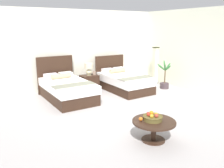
{
  "coord_description": "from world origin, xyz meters",
  "views": [
    {
      "loc": [
        -3.45,
        -5.01,
        2.21
      ],
      "look_at": [
        -0.16,
        0.5,
        0.64
      ],
      "focal_mm": 37.76,
      "sensor_mm": 36.0,
      "label": 1
    }
  ],
  "objects_px": {
    "loose_apple": "(148,114)",
    "floor_lamp_corner": "(155,66)",
    "bed_near_corner": "(124,81)",
    "coffee_table": "(154,126)",
    "nightstand": "(89,83)",
    "table_lamp": "(89,68)",
    "bed_near_window": "(67,89)",
    "fruit_bowl": "(153,117)",
    "potted_palm": "(165,81)",
    "loose_orange": "(141,119)",
    "vase": "(94,73)"
  },
  "relations": [
    {
      "from": "bed_near_corner",
      "to": "floor_lamp_corner",
      "type": "bearing_deg",
      "value": 8.13
    },
    {
      "from": "fruit_bowl",
      "to": "loose_apple",
      "type": "distance_m",
      "value": 0.25
    },
    {
      "from": "floor_lamp_corner",
      "to": "loose_apple",
      "type": "bearing_deg",
      "value": -132.59
    },
    {
      "from": "bed_near_corner",
      "to": "loose_orange",
      "type": "height_order",
      "value": "bed_near_corner"
    },
    {
      "from": "fruit_bowl",
      "to": "loose_orange",
      "type": "bearing_deg",
      "value": 156.67
    },
    {
      "from": "loose_apple",
      "to": "floor_lamp_corner",
      "type": "distance_m",
      "value": 4.68
    },
    {
      "from": "coffee_table",
      "to": "fruit_bowl",
      "type": "bearing_deg",
      "value": 101.2
    },
    {
      "from": "bed_near_corner",
      "to": "loose_apple",
      "type": "bearing_deg",
      "value": -115.46
    },
    {
      "from": "coffee_table",
      "to": "floor_lamp_corner",
      "type": "bearing_deg",
      "value": 48.91
    },
    {
      "from": "bed_near_window",
      "to": "fruit_bowl",
      "type": "xyz_separation_m",
      "value": [
        0.5,
        -3.45,
        0.15
      ]
    },
    {
      "from": "bed_near_corner",
      "to": "table_lamp",
      "type": "height_order",
      "value": "bed_near_corner"
    },
    {
      "from": "nightstand",
      "to": "fruit_bowl",
      "type": "height_order",
      "value": "fruit_bowl"
    },
    {
      "from": "vase",
      "to": "loose_orange",
      "type": "distance_m",
      "value": 4.03
    },
    {
      "from": "coffee_table",
      "to": "loose_apple",
      "type": "distance_m",
      "value": 0.32
    },
    {
      "from": "coffee_table",
      "to": "fruit_bowl",
      "type": "distance_m",
      "value": 0.17
    },
    {
      "from": "nightstand",
      "to": "table_lamp",
      "type": "bearing_deg",
      "value": 90.0
    },
    {
      "from": "loose_apple",
      "to": "potted_palm",
      "type": "distance_m",
      "value": 3.96
    },
    {
      "from": "coffee_table",
      "to": "potted_palm",
      "type": "relative_size",
      "value": 0.82
    },
    {
      "from": "potted_palm",
      "to": "loose_orange",
      "type": "bearing_deg",
      "value": -139.34
    },
    {
      "from": "loose_apple",
      "to": "loose_orange",
      "type": "distance_m",
      "value": 0.34
    },
    {
      "from": "bed_near_corner",
      "to": "table_lamp",
      "type": "xyz_separation_m",
      "value": [
        -1.05,
        0.62,
        0.48
      ]
    },
    {
      "from": "loose_apple",
      "to": "bed_near_window",
      "type": "bearing_deg",
      "value": 100.3
    },
    {
      "from": "vase",
      "to": "loose_apple",
      "type": "relative_size",
      "value": 1.8
    },
    {
      "from": "bed_near_window",
      "to": "fruit_bowl",
      "type": "bearing_deg",
      "value": -81.75
    },
    {
      "from": "vase",
      "to": "potted_palm",
      "type": "xyz_separation_m",
      "value": [
        2.29,
        -1.12,
        -0.34
      ]
    },
    {
      "from": "coffee_table",
      "to": "loose_apple",
      "type": "height_order",
      "value": "loose_apple"
    },
    {
      "from": "table_lamp",
      "to": "floor_lamp_corner",
      "type": "distance_m",
      "value": 2.72
    },
    {
      "from": "loose_orange",
      "to": "floor_lamp_corner",
      "type": "relative_size",
      "value": 0.06
    },
    {
      "from": "table_lamp",
      "to": "vase",
      "type": "relative_size",
      "value": 2.92
    },
    {
      "from": "nightstand",
      "to": "coffee_table",
      "type": "height_order",
      "value": "nightstand"
    },
    {
      "from": "bed_near_window",
      "to": "loose_apple",
      "type": "bearing_deg",
      "value": -79.7
    },
    {
      "from": "bed_near_corner",
      "to": "loose_apple",
      "type": "height_order",
      "value": "bed_near_corner"
    },
    {
      "from": "table_lamp",
      "to": "floor_lamp_corner",
      "type": "xyz_separation_m",
      "value": [
        2.69,
        -0.39,
        -0.08
      ]
    },
    {
      "from": "table_lamp",
      "to": "fruit_bowl",
      "type": "xyz_separation_m",
      "value": [
        -0.56,
        -4.07,
        -0.32
      ]
    },
    {
      "from": "loose_orange",
      "to": "bed_near_window",
      "type": "bearing_deg",
      "value": 94.79
    },
    {
      "from": "loose_apple",
      "to": "bed_near_corner",
      "type": "bearing_deg",
      "value": 64.54
    },
    {
      "from": "bed_near_corner",
      "to": "coffee_table",
      "type": "relative_size",
      "value": 2.44
    },
    {
      "from": "bed_near_window",
      "to": "fruit_bowl",
      "type": "height_order",
      "value": "bed_near_window"
    },
    {
      "from": "bed_near_corner",
      "to": "fruit_bowl",
      "type": "xyz_separation_m",
      "value": [
        -1.61,
        -3.45,
        0.16
      ]
    },
    {
      "from": "fruit_bowl",
      "to": "floor_lamp_corner",
      "type": "relative_size",
      "value": 0.27
    },
    {
      "from": "table_lamp",
      "to": "fruit_bowl",
      "type": "relative_size",
      "value": 1.08
    },
    {
      "from": "loose_orange",
      "to": "table_lamp",
      "type": "bearing_deg",
      "value": 78.94
    },
    {
      "from": "coffee_table",
      "to": "bed_near_window",
      "type": "bearing_deg",
      "value": 98.28
    },
    {
      "from": "vase",
      "to": "floor_lamp_corner",
      "type": "relative_size",
      "value": 0.1
    },
    {
      "from": "loose_apple",
      "to": "potted_palm",
      "type": "relative_size",
      "value": 0.08
    },
    {
      "from": "vase",
      "to": "floor_lamp_corner",
      "type": "distance_m",
      "value": 2.53
    },
    {
      "from": "bed_near_corner",
      "to": "coffee_table",
      "type": "bearing_deg",
      "value": -114.72
    },
    {
      "from": "fruit_bowl",
      "to": "loose_orange",
      "type": "distance_m",
      "value": 0.24
    },
    {
      "from": "coffee_table",
      "to": "loose_orange",
      "type": "bearing_deg",
      "value": 150.08
    },
    {
      "from": "bed_near_window",
      "to": "potted_palm",
      "type": "relative_size",
      "value": 2.08
    }
  ]
}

